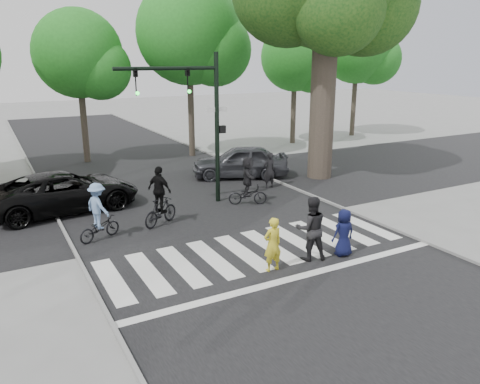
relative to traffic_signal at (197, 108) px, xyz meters
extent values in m
plane|color=gray|center=(-0.35, -6.20, -3.90)|extent=(120.00, 120.00, 0.00)
cube|color=black|center=(-0.35, -1.20, -3.90)|extent=(10.00, 70.00, 0.01)
cube|color=black|center=(-0.35, 1.80, -3.89)|extent=(70.00, 10.00, 0.01)
cube|color=gray|center=(-5.40, -1.20, -3.85)|extent=(0.10, 70.00, 0.10)
cube|color=gray|center=(4.70, -1.20, -3.85)|extent=(0.10, 70.00, 0.10)
cube|color=silver|center=(-4.85, -5.20, -3.89)|extent=(0.55, 3.00, 0.01)
cube|color=silver|center=(-3.85, -5.20, -3.89)|extent=(0.55, 3.00, 0.01)
cube|color=silver|center=(-2.85, -5.20, -3.89)|extent=(0.55, 3.00, 0.01)
cube|color=silver|center=(-1.85, -5.20, -3.89)|extent=(0.55, 3.00, 0.01)
cube|color=silver|center=(-0.85, -5.20, -3.89)|extent=(0.55, 3.00, 0.01)
cube|color=silver|center=(0.15, -5.20, -3.89)|extent=(0.55, 3.00, 0.01)
cube|color=silver|center=(1.15, -5.20, -3.89)|extent=(0.55, 3.00, 0.01)
cube|color=silver|center=(2.15, -5.20, -3.89)|extent=(0.55, 3.00, 0.01)
cube|color=silver|center=(3.15, -5.20, -3.89)|extent=(0.55, 3.00, 0.01)
cube|color=silver|center=(4.15, -5.20, -3.89)|extent=(0.55, 3.00, 0.01)
cube|color=silver|center=(-0.35, -7.40, -3.89)|extent=(10.00, 0.30, 0.01)
cylinder|color=black|center=(0.85, 0.00, -0.90)|extent=(0.18, 0.18, 6.00)
cylinder|color=black|center=(-1.15, 0.00, 1.50)|extent=(4.00, 0.14, 0.14)
imported|color=black|center=(-0.35, 0.00, 1.05)|extent=(0.16, 0.20, 1.00)
sphere|color=#19E533|center=(-0.35, -0.12, 0.65)|extent=(0.14, 0.14, 0.14)
imported|color=black|center=(-2.35, 0.00, 1.05)|extent=(0.16, 0.20, 1.00)
sphere|color=#19E533|center=(-2.35, -0.12, 0.65)|extent=(0.14, 0.14, 0.14)
cube|color=black|center=(1.07, 0.00, -0.90)|extent=(0.28, 0.18, 0.30)
cube|color=#FF660C|center=(1.18, 0.00, -0.90)|extent=(0.02, 0.14, 0.20)
cube|color=white|center=(0.85, 0.00, -0.10)|extent=(0.90, 0.04, 0.18)
cylinder|color=brown|center=(7.15, 1.30, -0.40)|extent=(1.20, 1.20, 7.00)
cylinder|color=brown|center=(7.45, 1.10, 2.60)|extent=(1.29, 1.74, 2.93)
sphere|color=#0F4012|center=(8.95, 0.70, 4.30)|extent=(4.80, 4.80, 4.80)
sphere|color=#0F4012|center=(6.65, -0.10, 3.90)|extent=(4.00, 4.00, 4.00)
cylinder|color=brown|center=(-2.35, 10.60, -1.10)|extent=(0.36, 0.36, 5.60)
sphere|color=#257A22|center=(-2.35, 10.60, 2.10)|extent=(4.80, 4.80, 4.80)
sphere|color=#257A22|center=(-1.39, 9.88, 1.30)|extent=(3.36, 3.36, 3.36)
cylinder|color=brown|center=(3.65, 9.30, -0.54)|extent=(0.36, 0.36, 6.72)
sphere|color=#257A22|center=(3.65, 9.30, 3.30)|extent=(6.00, 6.00, 6.00)
sphere|color=#257A22|center=(4.85, 8.40, 2.34)|extent=(4.20, 4.20, 4.20)
cylinder|color=brown|center=(11.65, 10.10, -1.17)|extent=(0.36, 0.36, 5.46)
sphere|color=#257A22|center=(11.65, 10.10, 1.95)|extent=(4.60, 4.60, 4.60)
sphere|color=#257A22|center=(12.57, 9.41, 1.17)|extent=(3.22, 3.22, 3.22)
cylinder|color=brown|center=(17.65, 10.70, -0.82)|extent=(0.36, 0.36, 6.16)
sphere|color=#257A22|center=(17.65, 10.70, 2.70)|extent=(5.40, 5.40, 5.40)
sphere|color=#257A22|center=(18.73, 9.89, 1.82)|extent=(3.78, 3.78, 3.78)
imported|color=gold|center=(-0.74, -6.69, -3.12)|extent=(0.59, 0.40, 1.57)
imported|color=#0E1237|center=(1.70, -6.83, -3.17)|extent=(0.75, 0.52, 1.46)
imported|color=black|center=(0.67, -6.57, -2.93)|extent=(1.13, 1.00, 1.94)
imported|color=black|center=(-4.45, -1.98, -3.50)|extent=(1.59, 1.08, 0.79)
imported|color=#7090BD|center=(-4.45, -1.98, -2.75)|extent=(0.91, 1.12, 1.52)
imported|color=black|center=(-2.21, -1.59, -3.41)|extent=(1.66, 1.21, 0.99)
imported|color=black|center=(-2.21, -1.59, -2.61)|extent=(0.85, 1.07, 1.70)
imported|color=black|center=(1.72, -0.98, -3.49)|extent=(1.64, 1.14, 0.82)
imported|color=black|center=(1.72, -0.98, -2.71)|extent=(1.02, 1.51, 1.56)
imported|color=black|center=(-4.92, 1.72, -3.12)|extent=(5.87, 3.23, 1.56)
imported|color=#35373C|center=(3.63, 3.15, -3.10)|extent=(5.09, 3.69, 1.61)
imported|color=black|center=(3.84, 0.78, -3.07)|extent=(0.62, 0.42, 1.67)
camera|label=1|loc=(-7.32, -16.84, 1.86)|focal=35.00mm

